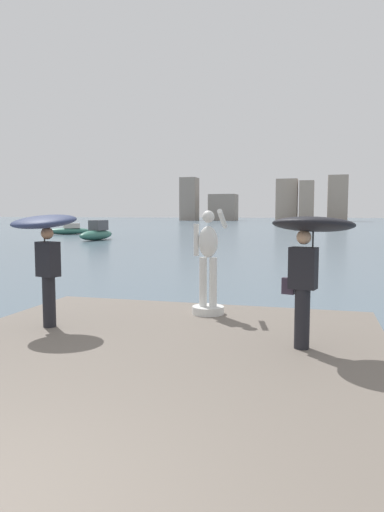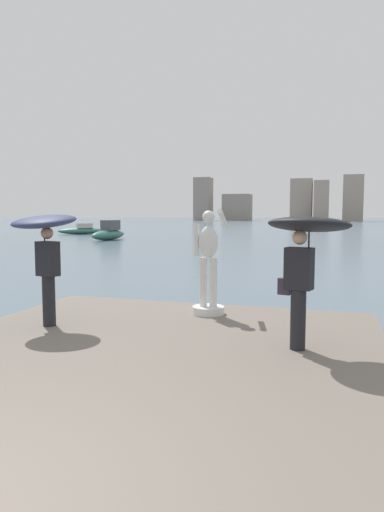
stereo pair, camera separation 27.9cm
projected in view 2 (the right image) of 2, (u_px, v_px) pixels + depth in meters
ground_plane at (304, 240)px, 40.90m from camera, size 400.00×400.00×0.00m
pier at (80, 413)px, 5.05m from camera, size 6.83×10.70×0.40m
statue_white_figure at (208, 270)px, 9.02m from camera, size 0.63×0.88×2.05m
onlooker_left at (45, 237)px, 8.07m from camera, size 1.39×1.40×1.99m
onlooker_right at (306, 243)px, 6.57m from camera, size 1.41×1.42×1.96m
boat_mid at (109, 233)px, 41.12m from camera, size 1.51×5.33×1.74m
boat_far at (82, 230)px, 52.14m from camera, size 4.87×4.21×1.24m
distant_skyline at (324, 202)px, 138.53m from camera, size 78.11×12.55×13.72m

